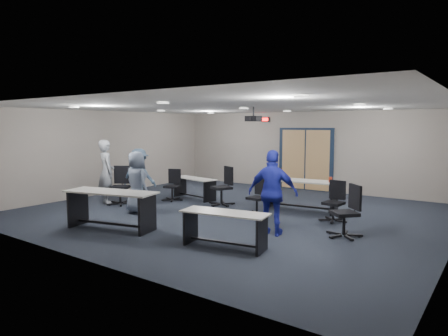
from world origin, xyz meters
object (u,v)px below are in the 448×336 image
Objects in this scene: person_back at (139,176)px; chair_back_d at (333,201)px; chair_back_b at (221,186)px; person_plaid at (137,182)px; table_back_right at (301,189)px; chair_back_c at (257,197)px; chair_loose_left at (120,186)px; person_gray at (106,172)px; table_front_right at (225,223)px; table_back_left at (194,185)px; chair_back_a at (172,185)px; chair_loose_right at (344,211)px; table_front_left at (111,203)px; person_navy at (273,193)px.

chair_back_d is at bearing 174.37° from person_back.
person_back is at bearing -124.27° from chair_back_b.
table_back_right is at bearing -130.52° from person_plaid.
chair_loose_left is (-3.81, -1.11, 0.08)m from chair_back_c.
person_gray is (-6.00, -1.70, 0.44)m from chair_back_d.
table_front_right is 1.83× the size of chair_back_c.
chair_back_c reaches higher than table_back_left.
chair_back_a is at bearing -66.86° from person_plaid.
chair_back_d is 1.31m from chair_loose_right.
chair_loose_right is at bearing -56.00° from chair_back_d.
chair_back_a is at bearing -172.51° from chair_back_d.
chair_back_b is at bearing -176.27° from chair_back_d.
person_plaid is 1.00× the size of person_back.
table_back_right is 5.43m from person_gray.
chair_loose_right reaches higher than table_front_right.
person_back is (0.70, 0.58, -0.13)m from person_gray.
table_front_left is at bearing -70.68° from chair_back_b.
person_plaid is at bearing -150.84° from chair_back_d.
table_back_right reaches higher than chair_loose_right.
chair_back_a is 3.04m from chair_back_c.
person_plaid is at bearing 104.07° from table_front_left.
person_navy is at bearing -44.70° from chair_back_c.
chair_back_b is 4.06m from chair_loose_right.
table_back_right is 2.58m from chair_loose_right.
person_navy reaches higher than chair_back_b.
chair_back_c is 0.51× the size of person_gray.
person_plaid is at bearing -77.86° from table_back_left.
chair_loose_left reaches higher than table_front_right.
chair_back_b is 2.86m from chair_loose_left.
chair_back_c is at bearing -162.04° from chair_back_d.
table_front_right is 3.81m from table_back_right.
person_navy reaches higher than table_front_right.
chair_back_b is at bearing -49.05° from person_navy.
table_front_right is 1.07× the size of person_back.
table_back_right is 2.20m from chair_back_b.
chair_back_b is at bearing 0.07° from chair_loose_left.
table_front_right is at bearing -170.39° from person_gray.
chair_back_a is at bearing -135.03° from person_back.
chair_back_a is 0.59× the size of person_back.
chair_back_b is at bearing -167.88° from person_back.
table_back_right is 2.19× the size of chair_back_c.
table_back_left is 1.04× the size of person_back.
person_navy reaches higher than table_back_right.
chair_back_d reaches higher than table_front_left.
person_navy is (5.02, -0.30, 0.33)m from chair_loose_left.
table_front_right is 1.04× the size of table_back_left.
person_navy is 1.10× the size of person_back.
person_navy is (0.56, -2.56, 0.31)m from table_back_right.
chair_back_c is 3.06m from person_plaid.
table_front_right is 3.21m from chair_back_d.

